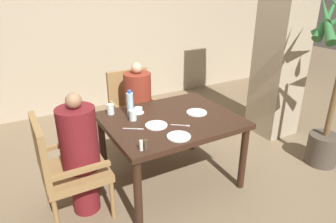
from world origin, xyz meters
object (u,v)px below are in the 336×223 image
at_px(chair_far_side, 134,107).
at_px(glass_tall_mid, 133,115).
at_px(glass_tall_near, 111,109).
at_px(potted_palm, 336,88).
at_px(plate_main_left, 156,125).
at_px(plate_dessert_center, 179,136).
at_px(chair_left_side, 64,166).
at_px(plate_main_right, 197,112).
at_px(diner_in_far_chair, 138,106).
at_px(diner_in_left_chair, 80,154).
at_px(water_bottle, 130,105).
at_px(teacup_with_saucer, 138,111).

height_order(chair_far_side, glass_tall_mid, chair_far_side).
bearing_deg(glass_tall_near, potted_palm, -23.69).
height_order(plate_main_left, plate_dessert_center, same).
relative_size(plate_main_left, plate_dessert_center, 1.00).
relative_size(chair_left_side, plate_main_right, 4.60).
distance_m(chair_far_side, diner_in_far_chair, 0.16).
xyz_separation_m(diner_in_left_chair, plate_main_left, (0.69, -0.09, 0.14)).
relative_size(water_bottle, glass_tall_near, 2.62).
bearing_deg(diner_in_left_chair, chair_far_side, 46.05).
relative_size(plate_main_right, water_bottle, 0.76).
bearing_deg(chair_far_side, glass_tall_mid, -113.13).
xyz_separation_m(chair_far_side, potted_palm, (1.68, -1.49, 0.41)).
bearing_deg(diner_in_left_chair, diner_in_far_chair, 41.10).
bearing_deg(teacup_with_saucer, glass_tall_mid, -131.10).
bearing_deg(plate_main_left, chair_left_side, 174.01).
distance_m(chair_far_side, plate_main_right, 1.01).
relative_size(plate_dessert_center, water_bottle, 0.76).
xyz_separation_m(chair_far_side, diner_in_far_chair, (-0.00, -0.15, 0.06)).
bearing_deg(potted_palm, teacup_with_saucer, 156.36).
bearing_deg(diner_in_far_chair, plate_main_right, -69.97).
xyz_separation_m(potted_palm, water_bottle, (-2.01, 0.79, -0.07)).
bearing_deg(diner_in_far_chair, potted_palm, -38.55).
bearing_deg(potted_palm, water_bottle, 158.51).
bearing_deg(teacup_with_saucer, diner_in_far_chair, 66.53).
height_order(chair_left_side, chair_far_side, same).
xyz_separation_m(diner_in_left_chair, glass_tall_near, (0.42, 0.38, 0.19)).
relative_size(potted_palm, glass_tall_mid, 19.07).
bearing_deg(chair_far_side, water_bottle, -114.83).
distance_m(diner_in_left_chair, glass_tall_near, 0.60).
bearing_deg(glass_tall_near, chair_far_side, 48.99).
bearing_deg(teacup_with_saucer, potted_palm, -23.64).
height_order(diner_in_left_chair, plate_main_right, diner_in_left_chair).
bearing_deg(plate_dessert_center, plate_main_left, 102.78).
relative_size(chair_left_side, plate_dessert_center, 4.60).
height_order(chair_left_side, glass_tall_near, chair_left_side).
distance_m(plate_main_left, glass_tall_mid, 0.27).
bearing_deg(plate_main_right, potted_palm, -21.28).
distance_m(teacup_with_saucer, glass_tall_near, 0.28).
height_order(glass_tall_near, glass_tall_mid, same).
bearing_deg(chair_far_side, plate_dessert_center, -95.98).
relative_size(chair_left_side, glass_tall_mid, 9.14).
height_order(potted_palm, glass_tall_mid, potted_palm).
xyz_separation_m(plate_main_right, water_bottle, (-0.61, 0.25, 0.12)).
distance_m(diner_in_far_chair, plate_main_right, 0.86).
relative_size(diner_in_left_chair, plate_main_left, 5.51).
relative_size(chair_far_side, plate_dessert_center, 4.60).
bearing_deg(plate_main_right, diner_in_left_chair, 178.91).
bearing_deg(chair_far_side, diner_in_left_chair, -133.95).
height_order(potted_palm, plate_dessert_center, potted_palm).
bearing_deg(water_bottle, plate_dessert_center, -72.74).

